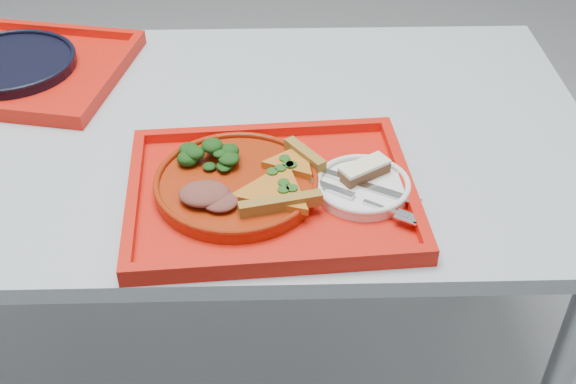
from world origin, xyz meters
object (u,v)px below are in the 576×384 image
object	(u,v)px
tray_far	(12,70)
dinner_plate	(237,185)
dessert_bar	(364,170)
tray_main	(271,196)
navy_plate	(11,64)

from	to	relation	value
tray_far	dinner_plate	size ratio (longest dim) A/B	1.73
tray_far	dessert_bar	bearing A→B (deg)	-18.84
tray_main	tray_far	distance (m)	0.67
dessert_bar	dinner_plate	bearing A→B (deg)	151.80
tray_far	navy_plate	world-z (taller)	navy_plate
dinner_plate	tray_main	bearing A→B (deg)	-10.30
tray_main	dessert_bar	distance (m)	0.15
navy_plate	dessert_bar	size ratio (longest dim) A/B	2.96
tray_main	dessert_bar	bearing A→B (deg)	5.15
tray_far	navy_plate	xyz separation A→B (m)	(0.00, 0.00, 0.01)
tray_main	dinner_plate	distance (m)	0.06
dinner_plate	navy_plate	xyz separation A→B (m)	(-0.47, 0.41, -0.00)
tray_far	dinner_plate	xyz separation A→B (m)	(0.47, -0.41, 0.02)
dessert_bar	tray_far	bearing A→B (deg)	117.45
tray_main	tray_far	world-z (taller)	same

